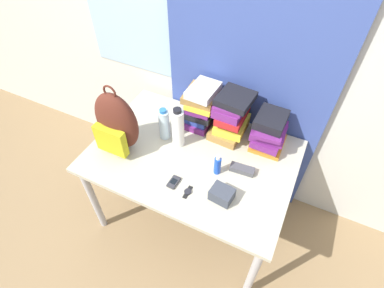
{
  "coord_description": "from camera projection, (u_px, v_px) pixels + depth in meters",
  "views": [
    {
      "loc": [
        0.55,
        -0.69,
        2.2
      ],
      "look_at": [
        0.0,
        0.45,
        0.84
      ],
      "focal_mm": 28.0,
      "sensor_mm": 36.0,
      "label": 1
    }
  ],
  "objects": [
    {
      "name": "curtain_blue",
      "position": [
        251.0,
        54.0,
        1.8
      ],
      "size": [
        1.11,
        0.04,
        2.5
      ],
      "color": "#384C93",
      "rests_on": "ground_plane"
    },
    {
      "name": "desk",
      "position": [
        192.0,
        162.0,
        1.99
      ],
      "size": [
        1.3,
        0.9,
        0.74
      ],
      "color": "#B7B299",
      "rests_on": "ground_plane"
    },
    {
      "name": "ground_plane",
      "position": [
        165.0,
        262.0,
        2.2
      ],
      "size": [
        12.0,
        12.0,
        0.0
      ],
      "primitive_type": "plane",
      "color": "#8C704C"
    },
    {
      "name": "sports_bottle",
      "position": [
        178.0,
        128.0,
        1.89
      ],
      "size": [
        0.08,
        0.08,
        0.3
      ],
      "color": "white",
      "rests_on": "desk"
    },
    {
      "name": "camera_pouch",
      "position": [
        222.0,
        194.0,
        1.68
      ],
      "size": [
        0.14,
        0.11,
        0.08
      ],
      "color": "#383D47",
      "rests_on": "desk"
    },
    {
      "name": "wall_back",
      "position": [
        228.0,
        44.0,
        1.89
      ],
      "size": [
        6.0,
        0.06,
        2.5
      ],
      "color": "beige",
      "rests_on": "ground_plane"
    },
    {
      "name": "book_stack_left",
      "position": [
        202.0,
        105.0,
        2.02
      ],
      "size": [
        0.22,
        0.26,
        0.31
      ],
      "color": "#6B2370",
      "rests_on": "desk"
    },
    {
      "name": "water_bottle",
      "position": [
        164.0,
        124.0,
        1.96
      ],
      "size": [
        0.07,
        0.07,
        0.24
      ],
      "color": "silver",
      "rests_on": "desk"
    },
    {
      "name": "sunscreen_bottle",
      "position": [
        218.0,
        165.0,
        1.79
      ],
      "size": [
        0.04,
        0.04,
        0.15
      ],
      "color": "blue",
      "rests_on": "desk"
    },
    {
      "name": "book_stack_center",
      "position": [
        231.0,
        116.0,
        1.96
      ],
      "size": [
        0.24,
        0.29,
        0.32
      ],
      "color": "olive",
      "rests_on": "desk"
    },
    {
      "name": "sunglasses_case",
      "position": [
        242.0,
        169.0,
        1.83
      ],
      "size": [
        0.15,
        0.07,
        0.04
      ],
      "color": "#47474C",
      "rests_on": "desk"
    },
    {
      "name": "book_stack_right",
      "position": [
        269.0,
        132.0,
        1.91
      ],
      "size": [
        0.23,
        0.28,
        0.24
      ],
      "color": "orange",
      "rests_on": "desk"
    },
    {
      "name": "backpack",
      "position": [
        116.0,
        123.0,
        1.83
      ],
      "size": [
        0.3,
        0.19,
        0.48
      ],
      "color": "#512319",
      "rests_on": "desk"
    },
    {
      "name": "wristwatch",
      "position": [
        188.0,
        192.0,
        1.73
      ],
      "size": [
        0.04,
        0.09,
        0.01
      ],
      "color": "black",
      "rests_on": "desk"
    },
    {
      "name": "cell_phone",
      "position": [
        174.0,
        182.0,
        1.77
      ],
      "size": [
        0.05,
        0.09,
        0.02
      ],
      "color": "#2D2D33",
      "rests_on": "desk"
    }
  ]
}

